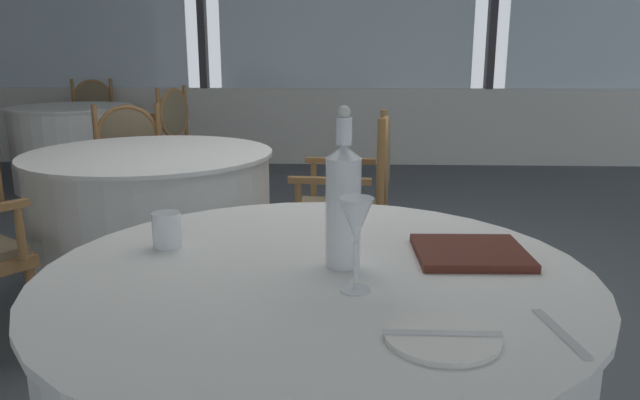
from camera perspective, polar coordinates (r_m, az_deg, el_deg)
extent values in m
plane|color=#4C5156|center=(3.09, 2.33, -9.69)|extent=(13.57, 13.57, 0.00)
cube|color=silver|center=(6.80, 2.39, 7.06)|extent=(10.08, 0.12, 0.85)
cube|color=silver|center=(7.48, -23.60, 16.24)|extent=(2.78, 0.02, 1.66)
cube|color=silver|center=(6.78, 2.50, 17.68)|extent=(2.78, 0.02, 1.66)
cube|color=#333338|center=(6.94, -11.29, 17.36)|extent=(0.08, 0.14, 1.66)
cube|color=#333338|center=(6.95, 16.26, 17.08)|extent=(0.08, 0.14, 1.66)
cylinder|color=white|center=(1.37, -0.42, -7.04)|extent=(1.25, 1.25, 0.02)
cylinder|color=white|center=(1.07, 11.59, -12.69)|extent=(0.20, 0.20, 0.01)
cube|color=silver|center=(1.07, 11.60, -12.44)|extent=(0.20, 0.02, 0.00)
cube|color=silver|center=(1.15, 22.02, -11.67)|extent=(0.04, 0.19, 0.00)
cylinder|color=white|center=(1.35, 2.23, -1.24)|extent=(0.08, 0.08, 0.25)
cone|color=white|center=(1.32, 2.29, 4.68)|extent=(0.08, 0.08, 0.03)
cylinder|color=white|center=(1.31, 2.31, 6.62)|extent=(0.04, 0.04, 0.06)
sphere|color=silver|center=(1.31, 2.33, 8.44)|extent=(0.03, 0.03, 0.03)
cylinder|color=white|center=(1.25, 3.38, -8.57)|extent=(0.06, 0.06, 0.00)
cylinder|color=white|center=(1.23, 3.41, -6.27)|extent=(0.01, 0.01, 0.10)
cone|color=white|center=(1.20, 3.48, -1.91)|extent=(0.07, 0.07, 0.09)
cylinder|color=white|center=(1.55, -14.47, -2.79)|extent=(0.07, 0.07, 0.09)
cube|color=#512319|center=(1.49, 14.19, -4.89)|extent=(0.27, 0.24, 0.02)
cylinder|color=white|center=(5.98, -22.83, 8.19)|extent=(1.12, 1.12, 0.02)
cylinder|color=white|center=(6.03, -22.49, 4.60)|extent=(1.08, 1.08, 0.74)
cube|color=olive|center=(5.46, -15.50, 4.96)|extent=(0.58, 0.58, 0.05)
cube|color=#75664C|center=(5.45, -15.53, 5.41)|extent=(0.53, 0.53, 0.04)
cylinder|color=olive|center=(5.46, -18.27, 2.31)|extent=(0.04, 0.04, 0.41)
cylinder|color=olive|center=(5.77, -15.84, 3.09)|extent=(0.04, 0.04, 0.41)
cylinder|color=olive|center=(5.22, -14.79, 2.05)|extent=(0.04, 0.04, 0.41)
cylinder|color=olive|center=(5.55, -12.47, 2.87)|extent=(0.04, 0.04, 0.41)
cylinder|color=olive|center=(5.14, -15.14, 7.55)|extent=(0.04, 0.04, 0.50)
cylinder|color=olive|center=(5.48, -12.75, 8.05)|extent=(0.04, 0.04, 0.50)
ellipsoid|color=#75664C|center=(5.30, -13.79, 8.08)|extent=(0.17, 0.39, 0.42)
torus|color=olive|center=(5.30, -13.79, 8.08)|extent=(0.16, 0.42, 0.43)
cube|color=olive|center=(5.24, -17.43, 7.18)|extent=(0.36, 0.15, 0.03)
cylinder|color=olive|center=(5.34, -18.56, 6.02)|extent=(0.03, 0.03, 0.22)
cube|color=olive|center=(5.64, -14.36, 7.83)|extent=(0.36, 0.15, 0.03)
cylinder|color=olive|center=(5.73, -15.48, 6.74)|extent=(0.03, 0.03, 0.22)
cube|color=olive|center=(6.89, -21.03, 6.49)|extent=(0.55, 0.55, 0.05)
cube|color=#75664C|center=(6.88, -21.06, 6.84)|extent=(0.50, 0.50, 0.04)
cylinder|color=olive|center=(6.69, -19.47, 4.34)|extent=(0.04, 0.04, 0.43)
cylinder|color=olive|center=(6.77, -22.82, 4.15)|extent=(0.04, 0.04, 0.43)
cylinder|color=olive|center=(7.08, -18.98, 4.87)|extent=(0.04, 0.04, 0.43)
cylinder|color=olive|center=(7.15, -22.15, 4.69)|extent=(0.04, 0.04, 0.43)
cylinder|color=olive|center=(7.02, -19.31, 8.95)|extent=(0.04, 0.04, 0.48)
cylinder|color=olive|center=(7.10, -22.53, 8.72)|extent=(0.04, 0.04, 0.48)
ellipsoid|color=#75664C|center=(7.07, -20.92, 9.04)|extent=(0.39, 0.13, 0.41)
torus|color=olive|center=(7.07, -20.92, 9.04)|extent=(0.42, 0.12, 0.42)
cube|color=olive|center=(6.80, -19.15, 8.64)|extent=(0.11, 0.37, 0.03)
cylinder|color=olive|center=(6.67, -19.26, 7.59)|extent=(0.03, 0.03, 0.22)
cube|color=olive|center=(6.89, -23.30, 8.34)|extent=(0.11, 0.37, 0.03)
cylinder|color=olive|center=(6.77, -23.47, 7.30)|extent=(0.03, 0.03, 0.22)
cylinder|color=white|center=(3.08, -16.03, 4.26)|extent=(1.22, 1.22, 0.02)
cylinder|color=white|center=(3.16, -15.57, -2.54)|extent=(1.18, 1.18, 0.74)
cylinder|color=olive|center=(2.69, -25.63, -10.02)|extent=(0.04, 0.04, 0.42)
cylinder|color=olive|center=(2.51, -26.77, -2.77)|extent=(0.03, 0.03, 0.22)
cube|color=olive|center=(2.91, 1.86, -1.85)|extent=(0.50, 0.50, 0.05)
cube|color=#75664C|center=(2.90, 1.86, -1.03)|extent=(0.46, 0.46, 0.04)
cylinder|color=olive|center=(2.82, -2.66, -7.43)|extent=(0.04, 0.04, 0.42)
cylinder|color=olive|center=(3.19, -1.42, -4.84)|extent=(0.04, 0.04, 0.42)
cylinder|color=olive|center=(2.79, 5.55, -7.79)|extent=(0.04, 0.04, 0.42)
cylinder|color=olive|center=(3.16, 5.80, -5.11)|extent=(0.04, 0.04, 0.42)
cylinder|color=olive|center=(2.64, 5.81, 2.48)|extent=(0.04, 0.04, 0.49)
cylinder|color=olive|center=(3.03, 6.03, 3.97)|extent=(0.04, 0.04, 0.49)
ellipsoid|color=#75664C|center=(2.83, 6.25, 3.76)|extent=(0.08, 0.39, 0.41)
torus|color=olive|center=(2.83, 6.25, 3.76)|extent=(0.07, 0.43, 0.42)
cube|color=olive|center=(2.61, 0.93, 1.86)|extent=(0.37, 0.07, 0.03)
cylinder|color=olive|center=(2.66, -2.10, -0.38)|extent=(0.03, 0.03, 0.22)
cube|color=olive|center=(3.10, 1.97, 3.78)|extent=(0.37, 0.07, 0.03)
cylinder|color=olive|center=(3.14, -0.61, 1.86)|extent=(0.03, 0.03, 0.22)
cube|color=olive|center=(4.07, -17.36, 1.68)|extent=(0.61, 0.61, 0.05)
cube|color=#75664C|center=(4.06, -17.41, 2.27)|extent=(0.56, 0.56, 0.04)
cylinder|color=olive|center=(3.95, -13.96, -1.78)|extent=(0.04, 0.04, 0.39)
cylinder|color=olive|center=(3.92, -19.74, -2.34)|extent=(0.04, 0.04, 0.39)
cylinder|color=olive|center=(4.33, -14.79, -0.44)|extent=(0.04, 0.04, 0.39)
cylinder|color=olive|center=(4.30, -20.06, -0.94)|extent=(0.04, 0.04, 0.39)
cylinder|color=olive|center=(4.24, -15.19, 5.85)|extent=(0.04, 0.04, 0.47)
cylinder|color=olive|center=(4.21, -20.61, 5.38)|extent=(0.04, 0.04, 0.47)
ellipsoid|color=#75664C|center=(4.23, -17.93, 5.96)|extent=(0.38, 0.21, 0.39)
torus|color=olive|center=(4.23, -17.93, 5.96)|extent=(0.38, 0.20, 0.40)
cube|color=olive|center=(4.04, -14.05, 5.34)|extent=(0.19, 0.35, 0.03)
cylinder|color=olive|center=(3.92, -13.63, 3.48)|extent=(0.03, 0.03, 0.22)
cube|color=olive|center=(3.99, -21.16, 4.73)|extent=(0.19, 0.35, 0.03)
cylinder|color=olive|center=(3.87, -20.95, 2.83)|extent=(0.03, 0.03, 0.22)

